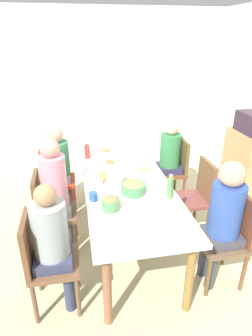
# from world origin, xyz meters

# --- Properties ---
(ground_plane) EXTENTS (6.09, 6.09, 0.00)m
(ground_plane) POSITION_xyz_m (0.00, 0.00, 0.00)
(ground_plane) COLOR #BFB78C
(wall_left) EXTENTS (0.12, 4.71, 2.60)m
(wall_left) POSITION_xyz_m (-2.60, 0.00, 1.30)
(wall_left) COLOR silver
(wall_left) RESTS_ON ground_plane
(dining_table) EXTENTS (2.23, 0.87, 0.76)m
(dining_table) POSITION_xyz_m (0.00, 0.00, 0.68)
(dining_table) COLOR white
(dining_table) RESTS_ON ground_plane
(chair_0) EXTENTS (0.40, 0.40, 0.90)m
(chair_0) POSITION_xyz_m (0.74, -0.82, 0.51)
(chair_0) COLOR brown
(chair_0) RESTS_ON ground_plane
(person_0) EXTENTS (0.30, 0.30, 1.17)m
(person_0) POSITION_xyz_m (0.74, -0.72, 0.69)
(person_0) COLOR #31334E
(person_0) RESTS_ON ground_plane
(chair_1) EXTENTS (0.40, 0.40, 0.90)m
(chair_1) POSITION_xyz_m (0.00, -0.82, 0.51)
(chair_1) COLOR brown
(chair_1) RESTS_ON ground_plane
(person_1) EXTENTS (0.30, 0.30, 1.27)m
(person_1) POSITION_xyz_m (0.00, -0.72, 0.74)
(person_1) COLOR #47374C
(person_1) RESTS_ON ground_plane
(chair_2) EXTENTS (0.40, 0.40, 0.90)m
(chair_2) POSITION_xyz_m (0.74, 0.82, 0.51)
(chair_2) COLOR brown
(chair_2) RESTS_ON ground_plane
(person_2) EXTENTS (0.30, 0.30, 1.24)m
(person_2) POSITION_xyz_m (0.74, 0.73, 0.74)
(person_2) COLOR #384246
(person_2) RESTS_ON ground_plane
(chair_3) EXTENTS (0.40, 0.40, 0.90)m
(chair_3) POSITION_xyz_m (0.00, 0.82, 0.51)
(chair_3) COLOR brown
(chair_3) RESTS_ON ground_plane
(chair_4) EXTENTS (0.40, 0.40, 0.90)m
(chair_4) POSITION_xyz_m (-0.74, -0.82, 0.51)
(chair_4) COLOR #B7301D
(chair_4) RESTS_ON ground_plane
(person_4) EXTENTS (0.31, 0.31, 1.18)m
(person_4) POSITION_xyz_m (-0.74, -0.73, 0.71)
(person_4) COLOR #383A3E
(person_4) RESTS_ON ground_plane
(chair_5) EXTENTS (0.40, 0.40, 0.90)m
(chair_5) POSITION_xyz_m (-0.74, 0.82, 0.51)
(chair_5) COLOR brown
(chair_5) RESTS_ON ground_plane
(person_5) EXTENTS (0.30, 0.30, 1.15)m
(person_5) POSITION_xyz_m (-0.74, 0.72, 0.68)
(person_5) COLOR #27394D
(person_5) RESTS_ON ground_plane
(plate_0) EXTENTS (0.23, 0.23, 0.04)m
(plate_0) POSITION_xyz_m (-0.20, 0.25, 0.77)
(plate_0) COLOR white
(plate_0) RESTS_ON dining_table
(plate_1) EXTENTS (0.21, 0.21, 0.04)m
(plate_1) POSITION_xyz_m (-0.47, -0.11, 0.77)
(plate_1) COLOR white
(plate_1) RESTS_ON dining_table
(plate_2) EXTENTS (0.24, 0.24, 0.04)m
(plate_2) POSITION_xyz_m (-0.87, -0.11, 0.77)
(plate_2) COLOR white
(plate_2) RESTS_ON dining_table
(bowl_0) EXTENTS (0.24, 0.24, 0.11)m
(bowl_0) POSITION_xyz_m (0.25, 0.02, 0.81)
(bowl_0) COLOR #498252
(bowl_0) RESTS_ON dining_table
(bowl_1) EXTENTS (0.16, 0.16, 0.12)m
(bowl_1) POSITION_xyz_m (0.50, -0.23, 0.82)
(bowl_1) COLOR #50874F
(bowl_1) RESTS_ON dining_table
(cup_0) EXTENTS (0.12, 0.08, 0.08)m
(cup_0) POSITION_xyz_m (0.13, -0.02, 0.80)
(cup_0) COLOR #C7473E
(cup_0) RESTS_ON dining_table
(cup_1) EXTENTS (0.12, 0.09, 0.08)m
(cup_1) POSITION_xyz_m (0.07, -0.29, 0.80)
(cup_1) COLOR white
(cup_1) RESTS_ON dining_table
(cup_2) EXTENTS (0.11, 0.08, 0.08)m
(cup_2) POSITION_xyz_m (0.33, -0.37, 0.80)
(cup_2) COLOR #2A5EA6
(cup_2) RESTS_ON dining_table
(cup_3) EXTENTS (0.12, 0.08, 0.09)m
(cup_3) POSITION_xyz_m (-0.06, -0.24, 0.80)
(cup_3) COLOR gold
(cup_3) RESTS_ON dining_table
(bottle_0) EXTENTS (0.07, 0.07, 0.21)m
(bottle_0) POSITION_xyz_m (-0.70, -0.36, 0.85)
(bottle_0) COLOR red
(bottle_0) RESTS_ON dining_table
(bottle_1) EXTENTS (0.06, 0.06, 0.24)m
(bottle_1) POSITION_xyz_m (0.40, 0.34, 0.87)
(bottle_1) COLOR #508041
(bottle_1) RESTS_ON dining_table
(bottle_2) EXTENTS (0.05, 0.05, 0.24)m
(bottle_2) POSITION_xyz_m (-0.43, 0.27, 0.87)
(bottle_2) COLOR silver
(bottle_2) RESTS_ON dining_table
(side_cabinet) EXTENTS (0.70, 0.44, 0.90)m
(side_cabinet) POSITION_xyz_m (-0.87, 2.00, 0.45)
(side_cabinet) COLOR tan
(side_cabinet) RESTS_ON ground_plane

